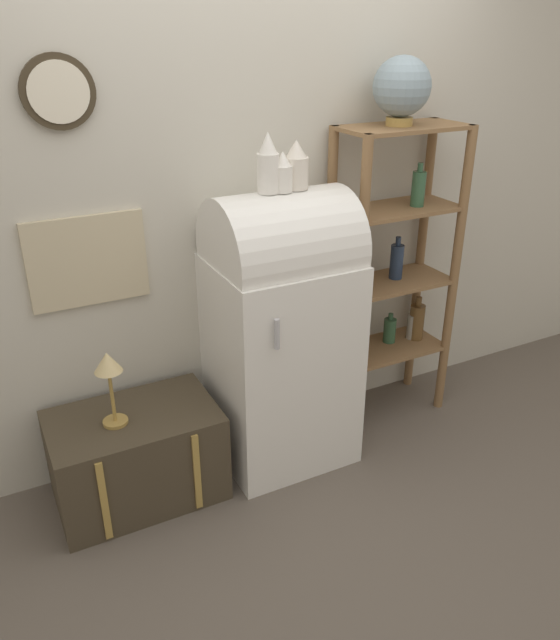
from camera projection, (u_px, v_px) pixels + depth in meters
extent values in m
plane|color=#60564C|center=(306.00, 478.00, 3.09)|extent=(12.00, 12.00, 0.00)
cube|color=beige|center=(252.00, 184.00, 2.98)|extent=(7.00, 0.05, 2.70)
cylinder|color=#382D1E|center=(58.00, 92.00, 2.40)|extent=(0.29, 0.03, 0.29)
cylinder|color=beige|center=(59.00, 92.00, 2.39)|extent=(0.23, 0.01, 0.23)
cube|color=#C6B793|center=(88.00, 261.00, 2.71)|extent=(0.51, 0.02, 0.40)
cube|color=white|center=(281.00, 361.00, 3.08)|extent=(0.64, 0.56, 1.06)
cylinder|color=white|center=(281.00, 249.00, 2.83)|extent=(0.63, 0.53, 0.53)
cylinder|color=#B7B7BC|center=(277.00, 334.00, 2.63)|extent=(0.02, 0.02, 0.14)
cube|color=#423828|center=(137.00, 455.00, 2.90)|extent=(0.75, 0.47, 0.44)
cube|color=#AD8942|center=(104.00, 502.00, 2.62)|extent=(0.03, 0.01, 0.40)
cube|color=#AD8942|center=(197.00, 472.00, 2.79)|extent=(0.03, 0.01, 0.40)
cylinder|color=olive|center=(359.00, 300.00, 3.09)|extent=(0.05, 0.05, 1.60)
cylinder|color=olive|center=(454.00, 279.00, 3.34)|extent=(0.05, 0.05, 1.60)
cylinder|color=olive|center=(329.00, 281.00, 3.32)|extent=(0.05, 0.05, 1.60)
cylinder|color=olive|center=(420.00, 263.00, 3.58)|extent=(0.05, 0.05, 1.60)
cube|color=olive|center=(386.00, 348.00, 3.51)|extent=(0.64, 0.32, 0.02)
cube|color=olive|center=(391.00, 282.00, 3.34)|extent=(0.64, 0.32, 0.02)
cube|color=olive|center=(397.00, 209.00, 3.17)|extent=(0.64, 0.32, 0.02)
cube|color=olive|center=(404.00, 127.00, 2.99)|extent=(0.64, 0.32, 0.02)
cylinder|color=#9E998E|center=(413.00, 326.00, 3.57)|extent=(0.07, 0.07, 0.15)
cylinder|color=#9E998E|center=(414.00, 312.00, 3.53)|extent=(0.03, 0.03, 0.04)
cylinder|color=#335B3D|center=(390.00, 330.00, 3.53)|extent=(0.07, 0.07, 0.14)
cylinder|color=#335B3D|center=(391.00, 316.00, 3.49)|extent=(0.03, 0.03, 0.04)
cylinder|color=#23334C|center=(397.00, 262.00, 3.32)|extent=(0.07, 0.07, 0.19)
cylinder|color=#23334C|center=(398.00, 241.00, 3.27)|extent=(0.03, 0.03, 0.05)
cylinder|color=#335B3D|center=(418.00, 189.00, 3.14)|extent=(0.07, 0.07, 0.17)
cylinder|color=#335B3D|center=(420.00, 167.00, 3.10)|extent=(0.03, 0.03, 0.04)
cylinder|color=brown|center=(417.00, 322.00, 3.56)|extent=(0.08, 0.08, 0.21)
cylinder|color=brown|center=(419.00, 301.00, 3.50)|extent=(0.03, 0.03, 0.05)
cylinder|color=#AD8942|center=(399.00, 121.00, 2.97)|extent=(0.13, 0.13, 0.04)
sphere|color=#7F939E|center=(402.00, 86.00, 2.90)|extent=(0.27, 0.27, 0.27)
cylinder|color=white|center=(268.00, 173.00, 2.66)|extent=(0.09, 0.09, 0.17)
cone|color=white|center=(268.00, 142.00, 2.60)|extent=(0.08, 0.08, 0.09)
cylinder|color=white|center=(283.00, 179.00, 2.69)|extent=(0.08, 0.08, 0.11)
cone|color=white|center=(283.00, 159.00, 2.65)|extent=(0.07, 0.07, 0.06)
cylinder|color=silver|center=(296.00, 173.00, 2.73)|extent=(0.11, 0.11, 0.14)
cone|color=silver|center=(296.00, 148.00, 2.69)|extent=(0.09, 0.09, 0.07)
cylinder|color=#AD8942|center=(116.00, 422.00, 2.75)|extent=(0.11, 0.11, 0.02)
cylinder|color=#AD8942|center=(112.00, 396.00, 2.70)|extent=(0.02, 0.02, 0.25)
cone|color=#DBC184|center=(107.00, 362.00, 2.62)|extent=(0.12, 0.12, 0.09)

